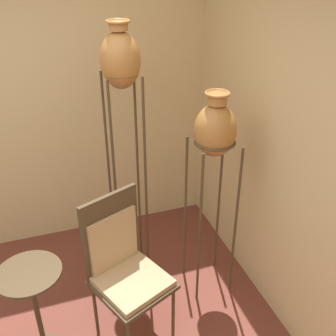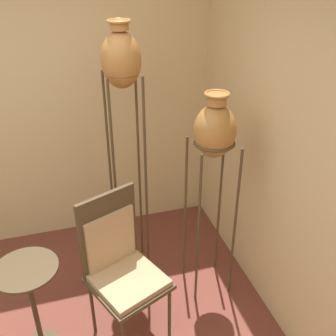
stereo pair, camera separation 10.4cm
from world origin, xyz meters
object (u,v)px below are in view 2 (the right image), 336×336
chair (120,262)px  side_table (31,292)px  vase_stand_medium (215,135)px  vase_stand_tall (122,70)px

chair → side_table: chair is taller
vase_stand_medium → vase_stand_tall: bearing=144.0°
chair → vase_stand_medium: bearing=-4.6°
vase_stand_tall → side_table: size_ratio=2.85×
side_table → vase_stand_medium: bearing=10.5°
vase_stand_medium → chair: size_ratio=1.49×
side_table → chair: bearing=-0.6°
vase_stand_tall → vase_stand_medium: vase_stand_tall is taller
vase_stand_medium → side_table: vase_stand_medium is taller
vase_stand_medium → side_table: 1.63m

